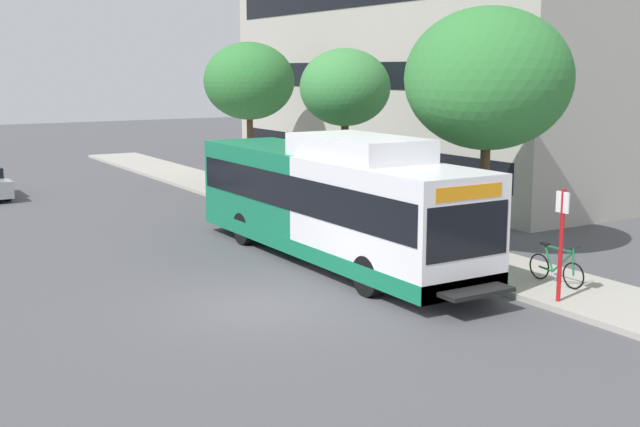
# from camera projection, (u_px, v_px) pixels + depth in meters

# --- Properties ---
(ground_plane) EXTENTS (120.00, 120.00, 0.00)m
(ground_plane) POSITION_uv_depth(u_px,v_px,m) (143.00, 244.00, 25.14)
(ground_plane) COLOR #4C4C51
(sidewalk_curb) EXTENTS (3.00, 56.00, 0.14)m
(sidewalk_curb) POSITION_uv_depth(u_px,v_px,m) (364.00, 230.00, 27.02)
(sidewalk_curb) COLOR #A8A399
(sidewalk_curb) RESTS_ON ground
(transit_bus) EXTENTS (2.58, 12.25, 3.65)m
(transit_bus) POSITION_uv_depth(u_px,v_px,m) (331.00, 202.00, 22.61)
(transit_bus) COLOR white
(transit_bus) RESTS_ON ground
(bus_stop_sign_pole) EXTENTS (0.10, 0.36, 2.60)m
(bus_stop_sign_pole) POSITION_uv_depth(u_px,v_px,m) (561.00, 237.00, 18.19)
(bus_stop_sign_pole) COLOR red
(bus_stop_sign_pole) RESTS_ON sidewalk_curb
(bicycle_parked) EXTENTS (0.52, 1.76, 1.02)m
(bicycle_parked) POSITION_uv_depth(u_px,v_px,m) (556.00, 267.00, 19.86)
(bicycle_parked) COLOR black
(bicycle_parked) RESTS_ON sidewalk_curb
(street_tree_near_stop) EXTENTS (4.67, 4.67, 6.97)m
(street_tree_near_stop) POSITION_uv_depth(u_px,v_px,m) (488.00, 79.00, 22.41)
(street_tree_near_stop) COLOR #4C3823
(street_tree_near_stop) RESTS_ON sidewalk_curb
(street_tree_mid_block) EXTENTS (3.27, 3.27, 5.98)m
(street_tree_mid_block) POSITION_uv_depth(u_px,v_px,m) (345.00, 88.00, 28.90)
(street_tree_mid_block) COLOR #4C3823
(street_tree_mid_block) RESTS_ON sidewalk_curb
(street_tree_far_block) EXTENTS (4.03, 4.03, 6.43)m
(street_tree_far_block) POSITION_uv_depth(u_px,v_px,m) (249.00, 81.00, 35.73)
(street_tree_far_block) COLOR #4C3823
(street_tree_far_block) RESTS_ON sidewalk_curb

